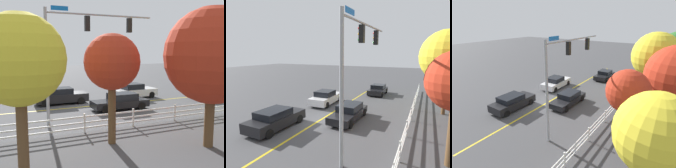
{
  "view_description": "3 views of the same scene",
  "coord_description": "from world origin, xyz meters",
  "views": [
    {
      "loc": [
        8.07,
        21.0,
        4.81
      ],
      "look_at": [
        -0.99,
        0.68,
        1.93
      ],
      "focal_mm": 41.72,
      "sensor_mm": 36.0,
      "label": 1
    },
    {
      "loc": [
        12.83,
        7.79,
        5.55
      ],
      "look_at": [
        -1.25,
        1.02,
        2.92
      ],
      "focal_mm": 30.22,
      "sensor_mm": 36.0,
      "label": 2
    },
    {
      "loc": [
        14.34,
        11.77,
        8.63
      ],
      "look_at": [
        -1.92,
        1.0,
        1.84
      ],
      "focal_mm": 29.78,
      "sensor_mm": 36.0,
      "label": 3
    }
  ],
  "objects": [
    {
      "name": "ground_plane",
      "position": [
        0.0,
        0.0,
        0.0
      ],
      "size": [
        120.0,
        120.0,
        0.0
      ],
      "primitive_type": "plane",
      "color": "#444447"
    },
    {
      "name": "lane_center_stripe",
      "position": [
        -4.0,
        0.0,
        0.0
      ],
      "size": [
        28.0,
        0.16,
        0.01
      ],
      "primitive_type": "cube",
      "color": "gold",
      "rests_on": "ground_plane"
    },
    {
      "name": "signal_assembly",
      "position": [
        3.04,
        4.27,
        5.34
      ],
      "size": [
        7.66,
        0.38,
        7.6
      ],
      "color": "gray",
      "rests_on": "ground_plane"
    },
    {
      "name": "car_0",
      "position": [
        -11.74,
        1.91,
        0.63
      ],
      "size": [
        4.1,
        1.93,
        1.31
      ],
      "rotation": [
        0.0,
        0.0,
        -0.0
      ],
      "color": "black",
      "rests_on": "ground_plane"
    },
    {
      "name": "car_1",
      "position": [
        -1.13,
        2.09,
        0.65
      ],
      "size": [
        4.68,
        1.9,
        1.33
      ],
      "rotation": [
        0.0,
        0.0,
        -0.01
      ],
      "color": "black",
      "rests_on": "ground_plane"
    },
    {
      "name": "car_2",
      "position": [
        2.84,
        -2.12,
        0.71
      ],
      "size": [
        4.67,
        2.07,
        1.45
      ],
      "rotation": [
        0.0,
        0.0,
        3.12
      ],
      "color": "black",
      "rests_on": "ground_plane"
    },
    {
      "name": "car_3",
      "position": [
        -4.63,
        -2.07,
        0.7
      ],
      "size": [
        4.65,
        2.12,
        1.48
      ],
      "rotation": [
        0.0,
        0.0,
        3.18
      ],
      "color": "silver",
      "rests_on": "ground_plane"
    },
    {
      "name": "white_rail_fence",
      "position": [
        -3.0,
        6.78,
        0.6
      ],
      "size": [
        26.1,
        0.1,
        1.15
      ],
      "color": "white",
      "rests_on": "ground_plane"
    },
    {
      "name": "tree_1",
      "position": [
        -1.51,
        11.43,
        4.56
      ],
      "size": [
        4.72,
        4.72,
        6.93
      ],
      "color": "brown",
      "rests_on": "ground_plane"
    },
    {
      "name": "tree_3",
      "position": [
        7.33,
        11.35,
        4.46
      ],
      "size": [
        3.33,
        3.33,
        6.16
      ],
      "color": "brown",
      "rests_on": "ground_plane"
    },
    {
      "name": "tree_4",
      "position": [
        2.74,
        9.04,
        4.19
      ],
      "size": [
        2.86,
        2.86,
        5.68
      ],
      "color": "brown",
      "rests_on": "ground_plane"
    }
  ]
}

